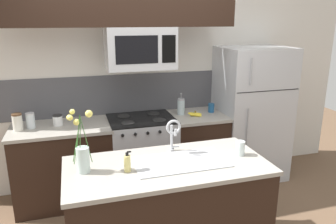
% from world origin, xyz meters
% --- Properties ---
extents(rear_partition, '(5.20, 0.10, 2.60)m').
position_xyz_m(rear_partition, '(0.30, 1.28, 1.30)').
color(rear_partition, silver).
rests_on(rear_partition, ground).
extents(splash_band, '(3.48, 0.01, 0.48)m').
position_xyz_m(splash_band, '(0.00, 1.22, 1.15)').
color(splash_band, '#4C4C51').
rests_on(splash_band, rear_partition).
extents(back_counter_left, '(1.07, 0.65, 0.91)m').
position_xyz_m(back_counter_left, '(-0.90, 0.90, 0.46)').
color(back_counter_left, black).
rests_on(back_counter_left, ground).
extents(back_counter_right, '(0.67, 0.65, 0.91)m').
position_xyz_m(back_counter_right, '(0.70, 0.90, 0.46)').
color(back_counter_right, black).
rests_on(back_counter_right, ground).
extents(stove_range, '(0.76, 0.64, 0.93)m').
position_xyz_m(stove_range, '(0.00, 0.90, 0.46)').
color(stove_range, '#B7BABF').
rests_on(stove_range, ground).
extents(microwave, '(0.74, 0.40, 0.45)m').
position_xyz_m(microwave, '(0.00, 0.88, 1.73)').
color(microwave, '#B7BABF').
extents(refrigerator, '(0.85, 0.74, 1.71)m').
position_xyz_m(refrigerator, '(1.45, 0.92, 0.85)').
color(refrigerator, '#B7BABF').
rests_on(refrigerator, ground).
extents(storage_jar_tall, '(0.10, 0.10, 0.18)m').
position_xyz_m(storage_jar_tall, '(-1.32, 0.88, 1.00)').
color(storage_jar_tall, silver).
rests_on(storage_jar_tall, back_counter_left).
extents(storage_jar_medium, '(0.09, 0.09, 0.17)m').
position_xyz_m(storage_jar_medium, '(-1.20, 0.93, 0.99)').
color(storage_jar_medium, silver).
rests_on(storage_jar_medium, back_counter_left).
extents(storage_jar_short, '(0.10, 0.10, 0.12)m').
position_xyz_m(storage_jar_short, '(-0.92, 0.94, 0.97)').
color(storage_jar_short, silver).
rests_on(storage_jar_short, back_counter_left).
extents(banana_bunch, '(0.19, 0.12, 0.08)m').
position_xyz_m(banana_bunch, '(0.65, 0.84, 0.93)').
color(banana_bunch, yellow).
rests_on(banana_bunch, back_counter_right).
extents(french_press, '(0.09, 0.09, 0.27)m').
position_xyz_m(french_press, '(0.51, 0.96, 1.01)').
color(french_press, silver).
rests_on(french_press, back_counter_right).
extents(coffee_tin, '(0.08, 0.08, 0.11)m').
position_xyz_m(coffee_tin, '(0.90, 0.95, 0.97)').
color(coffee_tin, '#1E5184').
rests_on(coffee_tin, back_counter_right).
extents(island_counter, '(1.64, 0.79, 0.91)m').
position_xyz_m(island_counter, '(-0.06, -0.35, 0.46)').
color(island_counter, black).
rests_on(island_counter, ground).
extents(kitchen_sink, '(0.76, 0.42, 0.16)m').
position_xyz_m(kitchen_sink, '(0.06, -0.35, 0.84)').
color(kitchen_sink, '#ADAFB5').
rests_on(kitchen_sink, island_counter).
extents(sink_faucet, '(0.14, 0.14, 0.31)m').
position_xyz_m(sink_faucet, '(0.06, -0.14, 1.11)').
color(sink_faucet, '#B7BABF').
rests_on(sink_faucet, island_counter).
extents(dish_soap_bottle, '(0.06, 0.05, 0.16)m').
position_xyz_m(dish_soap_bottle, '(-0.39, -0.39, 0.98)').
color(dish_soap_bottle, '#DBCC75').
rests_on(dish_soap_bottle, island_counter).
extents(drinking_glass, '(0.08, 0.08, 0.13)m').
position_xyz_m(drinking_glass, '(0.59, -0.36, 0.97)').
color(drinking_glass, silver).
rests_on(drinking_glass, island_counter).
extents(flower_vase, '(0.19, 0.15, 0.48)m').
position_xyz_m(flower_vase, '(-0.71, -0.30, 1.06)').
color(flower_vase, silver).
rests_on(flower_vase, island_counter).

